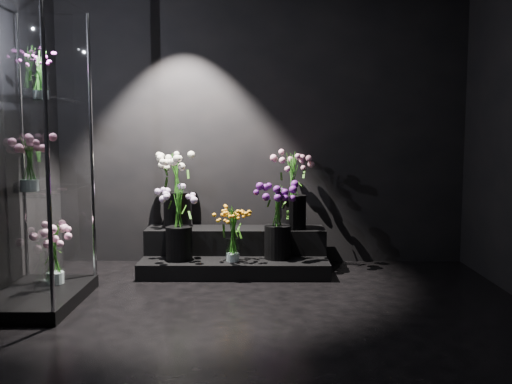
{
  "coord_description": "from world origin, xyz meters",
  "views": [
    {
      "loc": [
        -0.01,
        -3.63,
        1.29
      ],
      "look_at": [
        -0.04,
        1.2,
        0.78
      ],
      "focal_mm": 40.0,
      "sensor_mm": 36.0,
      "label": 1
    }
  ],
  "objects": [
    {
      "name": "bouquet_pink_roses",
      "position": [
        0.3,
        1.73,
        0.79
      ],
      "size": [
        0.46,
        0.46,
        0.72
      ],
      "rotation": [
        0.0,
        0.0,
        0.22
      ],
      "color": "black",
      "rests_on": "display_riser"
    },
    {
      "name": "bouquet_case_magenta",
      "position": [
        -1.65,
        0.66,
        1.72
      ],
      "size": [
        0.31,
        0.31,
        0.36
      ],
      "rotation": [
        0.0,
        0.0,
        -0.41
      ],
      "color": "white",
      "rests_on": "display_case"
    },
    {
      "name": "bouquet_purple",
      "position": [
        0.15,
        1.49,
        0.52
      ],
      "size": [
        0.36,
        0.36,
        0.68
      ],
      "rotation": [
        0.0,
        0.0,
        -0.08
      ],
      "color": "black",
      "rests_on": "display_riser"
    },
    {
      "name": "bouquet_lilac",
      "position": [
        -0.74,
        1.43,
        0.53
      ],
      "size": [
        0.45,
        0.45,
        0.68
      ],
      "rotation": [
        0.0,
        0.0,
        0.24
      ],
      "color": "black",
      "rests_on": "display_riser"
    },
    {
      "name": "wall_back",
      "position": [
        0.0,
        2.0,
        1.4
      ],
      "size": [
        4.0,
        0.0,
        4.0
      ],
      "primitive_type": "plane",
      "rotation": [
        1.57,
        0.0,
        0.0
      ],
      "color": "black",
      "rests_on": "floor"
    },
    {
      "name": "display_case",
      "position": [
        -1.67,
        0.55,
        1.12
      ],
      "size": [
        0.61,
        1.02,
        2.24
      ],
      "color": "black",
      "rests_on": "floor"
    },
    {
      "name": "bouquet_case_base_pink",
      "position": [
        -1.62,
        0.75,
        0.35
      ],
      "size": [
        0.35,
        0.35,
        0.46
      ],
      "rotation": [
        0.0,
        0.0,
        0.1
      ],
      "color": "white",
      "rests_on": "display_case"
    },
    {
      "name": "floor",
      "position": [
        0.0,
        0.0,
        0.0
      ],
      "size": [
        4.0,
        4.0,
        0.0
      ],
      "primitive_type": "plane",
      "color": "black",
      "rests_on": "ground"
    },
    {
      "name": "bouquet_orange_bells",
      "position": [
        -0.25,
        1.37,
        0.4
      ],
      "size": [
        0.34,
        0.34,
        0.49
      ],
      "rotation": [
        0.0,
        0.0,
        0.29
      ],
      "color": "white",
      "rests_on": "display_riser"
    },
    {
      "name": "display_riser",
      "position": [
        -0.24,
        1.66,
        0.16
      ],
      "size": [
        1.7,
        0.76,
        0.38
      ],
      "color": "black",
      "rests_on": "floor"
    },
    {
      "name": "bouquet_cream_roses",
      "position": [
        -0.81,
        1.8,
        0.79
      ],
      "size": [
        0.5,
        0.5,
        0.7
      ],
      "rotation": [
        0.0,
        0.0,
        -0.32
      ],
      "color": "black",
      "rests_on": "display_riser"
    },
    {
      "name": "wall_front",
      "position": [
        0.0,
        -2.0,
        1.4
      ],
      "size": [
        4.0,
        0.0,
        4.0
      ],
      "primitive_type": "plane",
      "rotation": [
        -1.57,
        0.0,
        0.0
      ],
      "color": "black",
      "rests_on": "floor"
    },
    {
      "name": "bouquet_case_pink",
      "position": [
        -1.65,
        0.4,
        1.09
      ],
      "size": [
        0.33,
        0.33,
        0.41
      ],
      "rotation": [
        0.0,
        0.0,
        -0.22
      ],
      "color": "white",
      "rests_on": "display_case"
    }
  ]
}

